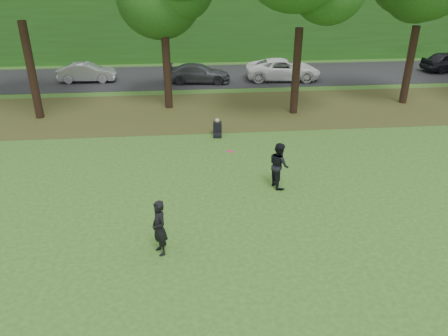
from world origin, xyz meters
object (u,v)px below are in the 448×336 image
player_right (279,165)px  seated_person (217,129)px  frisbee (230,151)px  player_left (159,228)px

player_right → seated_person: (-1.88, 5.51, -0.58)m
frisbee → seated_person: (0.11, 6.68, -1.74)m
player_left → frisbee: size_ratio=4.55×
player_left → frisbee: 3.71m
player_left → player_right: player_right is taller
player_left → player_right: 5.76m
frisbee → seated_person: size_ratio=0.46×
player_left → seated_person: (2.45, 9.31, -0.56)m
player_right → frisbee: bearing=107.0°
frisbee → seated_person: frisbee is taller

